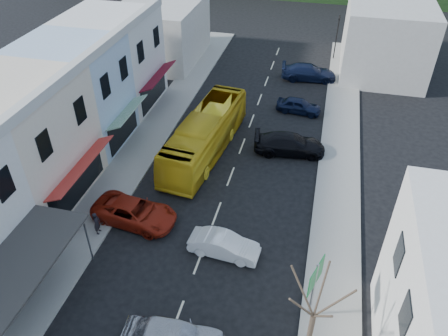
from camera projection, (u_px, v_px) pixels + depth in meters
ground at (199, 260)px, 25.00m from camera, size 120.00×120.00×0.00m
sidewalk_left at (143, 146)px, 34.16m from camera, size 3.00×52.00×0.15m
sidewalk_right at (339, 174)px, 31.31m from camera, size 3.00×52.00×0.15m
shopfront_row at (37, 128)px, 28.87m from camera, size 8.25×30.00×8.00m
distant_block_left at (161, 32)px, 46.49m from camera, size 8.00×10.00×6.00m
distant_block_right at (385, 35)px, 44.17m from camera, size 8.00×12.00×7.00m
bus at (205, 135)px, 32.74m from camera, size 3.74×11.80×3.10m
car_white at (224, 245)px, 24.95m from camera, size 4.52×2.13×1.40m
car_red at (135, 213)px, 27.13m from camera, size 4.81×2.48×1.40m
car_black_near at (289, 145)px, 33.22m from camera, size 4.70×2.40×1.40m
car_navy_mid at (299, 105)px, 38.23m from camera, size 4.57×2.28×1.40m
car_navy_far at (309, 73)px, 43.58m from camera, size 4.67×2.30×1.40m
pedestrian_left at (97, 222)px, 26.03m from camera, size 0.48×0.65×1.70m
direction_sign at (313, 291)px, 20.87m from camera, size 1.25×1.86×3.86m
street_tree at (313, 316)px, 18.22m from camera, size 2.83×2.83×6.59m
traffic_signal at (336, 38)px, 46.62m from camera, size 0.73×1.09×4.85m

